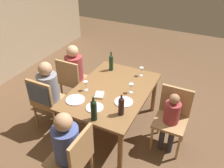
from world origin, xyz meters
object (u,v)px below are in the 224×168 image
wine_glass_near_left (141,70)px  dinner_plate_guest_right (75,100)px  person_man_guest (75,70)px  person_woman_host (65,146)px  chair_far_left (44,98)px  dining_table (112,94)px  dinner_plate_guest_left (124,102)px  wine_bottle_short_olive (111,62)px  wine_glass_centre (86,84)px  wine_glass_near_right (131,86)px  dinner_plate_host (95,108)px  wine_bottle_dark_red (121,106)px  wine_bottle_tall_green (94,110)px  person_man_bearded (50,89)px  person_child_small (171,118)px  chair_far_right (72,79)px  chair_near (172,114)px  chair_left_end (74,157)px

wine_glass_near_left → dinner_plate_guest_right: 1.20m
person_man_guest → wine_glass_near_left: (0.21, -1.16, 0.19)m
person_woman_host → person_man_guest: person_man_guest is taller
chair_far_left → dining_table: bearing=27.2°
dinner_plate_guest_left → wine_bottle_short_olive: bearing=37.2°
wine_glass_centre → wine_glass_near_right: same height
wine_glass_near_left → wine_glass_near_right: size_ratio=1.00×
wine_bottle_short_olive → dinner_plate_host: 1.07m
wine_bottle_short_olive → dinner_plate_guest_right: bearing=176.4°
wine_bottle_dark_red → person_woman_host: bearing=151.9°
wine_bottle_dark_red → wine_bottle_short_olive: wine_bottle_short_olive is taller
wine_bottle_tall_green → wine_bottle_dark_red: size_ratio=1.14×
person_woman_host → person_man_bearded: person_man_bearded is taller
dining_table → wine_bottle_tall_green: wine_bottle_tall_green is taller
wine_bottle_tall_green → wine_glass_centre: 0.67m
person_man_guest → wine_glass_near_right: person_man_guest is taller
person_woman_host → wine_glass_centre: size_ratio=7.59×
chair_far_left → person_child_small: size_ratio=0.98×
person_man_bearded → wine_bottle_tall_green: person_man_bearded is taller
person_child_small → wine_bottle_dark_red: size_ratio=3.15×
chair_far_left → dinner_plate_host: bearing=-1.3°
wine_bottle_tall_green → person_man_guest: bearing=43.5°
wine_glass_near_right → person_woman_host: bearing=165.9°
dinner_plate_guest_right → wine_bottle_short_olive: bearing=-3.6°
dining_table → wine_glass_near_right: (0.06, -0.28, 0.19)m
wine_bottle_tall_green → chair_far_right: bearing=46.8°
dining_table → dinner_plate_host: 0.50m
wine_bottle_dark_red → dinner_plate_guest_left: 0.28m
wine_glass_near_right → person_man_guest: bearing=75.3°
dinner_plate_guest_right → wine_glass_near_right: bearing=-49.9°
person_child_small → wine_bottle_short_olive: bearing=-25.0°
person_child_small → wine_glass_near_right: bearing=-7.6°
dining_table → person_man_guest: size_ratio=1.36×
dining_table → wine_glass_centre: size_ratio=10.37×
person_man_guest → dinner_plate_host: 1.25m
dining_table → wine_glass_near_left: (0.58, -0.24, 0.19)m
person_man_guest → wine_glass_near_left: bearing=10.2°
chair_far_left → person_man_bearded: size_ratio=0.81×
person_woman_host → wine_bottle_dark_red: person_woman_host is taller
chair_near → wine_glass_centre: size_ratio=6.17×
chair_far_right → person_child_small: (-0.28, -1.83, 0.03)m
wine_glass_centre → person_man_bearded: bearing=104.2°
chair_far_right → wine_bottle_tall_green: bearing=-43.2°
chair_left_end → person_child_small: person_child_small is taller
person_child_small → dinner_plate_guest_right: size_ratio=3.53×
person_woman_host → person_man_bearded: (0.83, 0.89, 0.01)m
dinner_plate_host → person_man_guest: bearing=46.1°
person_man_bearded → person_man_guest: (0.70, 0.00, -0.00)m
person_child_small → wine_bottle_short_olive: wine_bottle_short_olive is taller
wine_glass_centre → dinner_plate_host: 0.46m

